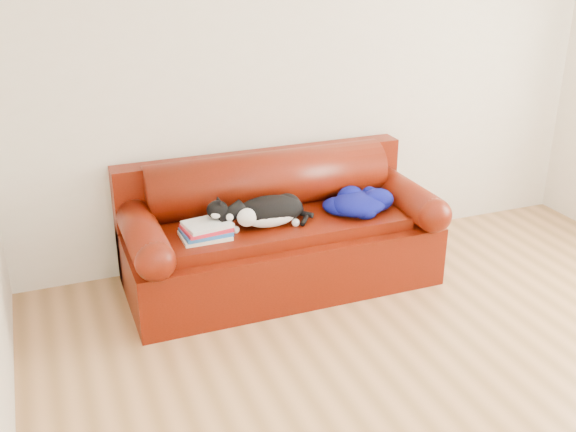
% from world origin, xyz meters
% --- Properties ---
extents(ground, '(4.50, 4.50, 0.00)m').
position_xyz_m(ground, '(0.00, 0.00, 0.00)').
color(ground, brown).
rests_on(ground, ground).
extents(room_shell, '(4.52, 4.02, 2.61)m').
position_xyz_m(room_shell, '(0.12, 0.02, 1.67)').
color(room_shell, beige).
rests_on(room_shell, ground).
extents(sofa_base, '(2.10, 0.90, 0.50)m').
position_xyz_m(sofa_base, '(-0.48, 1.49, 0.24)').
color(sofa_base, '#370B02').
rests_on(sofa_base, ground).
extents(sofa_back, '(2.10, 1.01, 0.88)m').
position_xyz_m(sofa_back, '(-0.48, 1.74, 0.54)').
color(sofa_back, '#370B02').
rests_on(sofa_back, ground).
extents(book_stack, '(0.31, 0.26, 0.10)m').
position_xyz_m(book_stack, '(-1.03, 1.36, 0.55)').
color(book_stack, beige).
rests_on(book_stack, sofa_base).
extents(cat, '(0.69, 0.34, 0.24)m').
position_xyz_m(cat, '(-0.60, 1.39, 0.59)').
color(cat, black).
rests_on(cat, sofa_base).
extents(blanket, '(0.57, 0.47, 0.15)m').
position_xyz_m(blanket, '(0.06, 1.40, 0.56)').
color(blanket, '#08024E').
rests_on(blanket, sofa_base).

